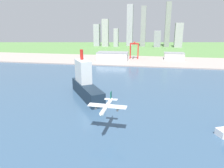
{
  "coord_description": "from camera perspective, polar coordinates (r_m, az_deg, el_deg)",
  "views": [
    {
      "loc": [
        49.92,
        -22.97,
        89.68
      ],
      "look_at": [
        13.2,
        182.57,
        30.07
      ],
      "focal_mm": 34.92,
      "sensor_mm": 36.0,
      "label": 1
    }
  ],
  "objects": [
    {
      "name": "distant_skyline",
      "position": [
        843.98,
        7.36,
        13.74
      ],
      "size": [
        326.98,
        69.22,
        159.61
      ],
      "color": "#A6A7B0",
      "rests_on": "ground"
    },
    {
      "name": "warehouse_main",
      "position": [
        507.28,
        0.16,
        7.21
      ],
      "size": [
        71.0,
        36.75,
        20.48
      ],
      "color": "white",
      "rests_on": "industrial_pier"
    },
    {
      "name": "water_bay",
      "position": [
        282.27,
        -0.59,
        -2.58
      ],
      "size": [
        840.0,
        360.0,
        0.15
      ],
      "primitive_type": "cube",
      "color": "#385675",
      "rests_on": "ground"
    },
    {
      "name": "airplane_landing",
      "position": [
        176.85,
        -1.37,
        -5.84
      ],
      "size": [
        32.33,
        36.37,
        10.89
      ],
      "color": "white"
    },
    {
      "name": "cargo_ship",
      "position": [
        271.34,
        -6.91,
        0.05
      ],
      "size": [
        59.29,
        77.29,
        56.71
      ],
      "color": "#192838",
      "rests_on": "water_bay"
    },
    {
      "name": "industrial_pier",
      "position": [
        522.93,
        4.53,
        6.15
      ],
      "size": [
        840.0,
        140.0,
        2.5
      ],
      "primitive_type": "cube",
      "color": "#A79991",
      "rests_on": "ground"
    },
    {
      "name": "port_crane_red",
      "position": [
        539.79,
        5.85,
        9.62
      ],
      "size": [
        21.31,
        40.81,
        40.42
      ],
      "color": "red",
      "rests_on": "industrial_pier"
    },
    {
      "name": "ground_plane",
      "position": [
        338.89,
        1.3,
        0.58
      ],
      "size": [
        2400.0,
        2400.0,
        0.0
      ],
      "primitive_type": "plane",
      "color": "#5A8948"
    },
    {
      "name": "warehouse_annex",
      "position": [
        549.51,
        15.92,
        7.06
      ],
      "size": [
        47.11,
        30.82,
        16.33
      ],
      "color": "silver",
      "rests_on": "industrial_pier"
    }
  ]
}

